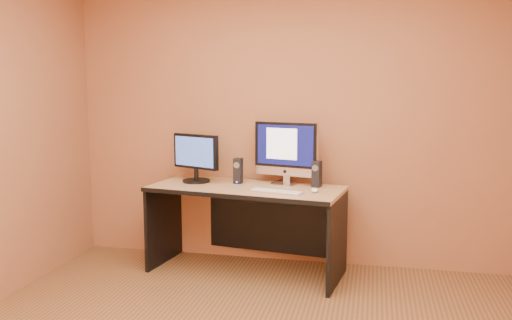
% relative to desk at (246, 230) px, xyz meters
% --- Properties ---
extents(walls, '(4.00, 4.00, 2.60)m').
position_rel_desk_xyz_m(walls, '(0.31, -1.60, 0.92)').
color(walls, '#925C3B').
rests_on(walls, ground).
extents(desk, '(1.73, 0.95, 0.76)m').
position_rel_desk_xyz_m(desk, '(0.00, 0.00, 0.00)').
color(desk, tan).
rests_on(desk, ground).
extents(imac, '(0.62, 0.35, 0.56)m').
position_rel_desk_xyz_m(imac, '(0.31, 0.17, 0.66)').
color(imac, silver).
rests_on(imac, desk).
extents(second_monitor, '(0.55, 0.41, 0.43)m').
position_rel_desk_xyz_m(second_monitor, '(-0.49, 0.13, 0.60)').
color(second_monitor, black).
rests_on(second_monitor, desk).
extents(speaker_left, '(0.08, 0.08, 0.23)m').
position_rel_desk_xyz_m(speaker_left, '(-0.10, 0.14, 0.49)').
color(speaker_left, black).
rests_on(speaker_left, desk).
extents(speaker_right, '(0.09, 0.09, 0.23)m').
position_rel_desk_xyz_m(speaker_right, '(0.60, 0.12, 0.49)').
color(speaker_right, black).
rests_on(speaker_right, desk).
extents(keyboard, '(0.46, 0.22, 0.02)m').
position_rel_desk_xyz_m(keyboard, '(0.30, -0.19, 0.39)').
color(keyboard, silver).
rests_on(keyboard, desk).
extents(mouse, '(0.06, 0.10, 0.04)m').
position_rel_desk_xyz_m(mouse, '(0.60, -0.11, 0.40)').
color(mouse, white).
rests_on(mouse, desk).
extents(cable_a, '(0.06, 0.22, 0.01)m').
position_rel_desk_xyz_m(cable_a, '(0.35, 0.26, 0.38)').
color(cable_a, black).
rests_on(cable_a, desk).
extents(cable_b, '(0.08, 0.17, 0.01)m').
position_rel_desk_xyz_m(cable_b, '(0.22, 0.28, 0.38)').
color(cable_b, black).
rests_on(cable_b, desk).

